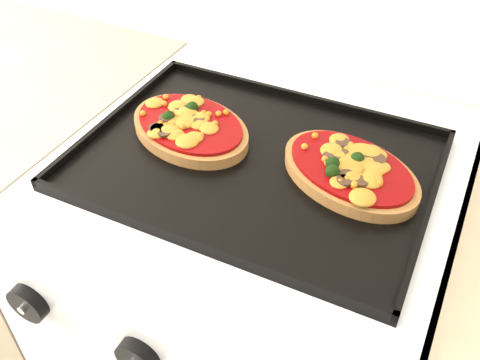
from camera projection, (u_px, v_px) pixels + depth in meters
The scene contains 7 objects.
stove at pixel (254, 331), 1.11m from camera, with size 0.60×0.60×0.91m, color silver.
control_panel at pixel (146, 343), 0.63m from camera, with size 0.60×0.02×0.09m, color silver.
knob_left at pixel (28, 303), 0.68m from camera, with size 0.06×0.06×0.02m, color black.
knob_center at pixel (138, 357), 0.62m from camera, with size 0.05×0.05×0.02m, color black.
baking_tray at pixel (255, 159), 0.79m from camera, with size 0.51×0.38×0.02m, color black.
pizza_left at pixel (190, 126), 0.83m from camera, with size 0.21×0.15×0.03m, color #A36A38, non-canonical shape.
pizza_right at pixel (350, 170), 0.75m from camera, with size 0.21×0.14×0.03m, color #A36A38, non-canonical shape.
Camera 1 is at (0.27, 1.12, 1.42)m, focal length 40.00 mm.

